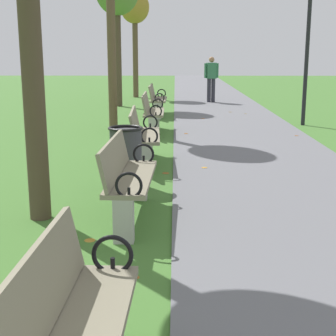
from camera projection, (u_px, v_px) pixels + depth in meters
The scene contains 11 objects.
paved_walkway at pixel (219, 107), 17.09m from camera, with size 2.99×44.00×0.02m, color slate.
park_bench_2 at pixel (67, 334), 2.52m from camera, with size 0.52×1.61×0.90m.
park_bench_3 at pixel (127, 177), 5.66m from camera, with size 0.52×1.61×0.90m.
park_bench_4 at pixel (143, 135), 8.47m from camera, with size 0.53×1.62×0.90m.
park_bench_5 at pixel (152, 112), 11.66m from camera, with size 0.48×1.60×0.90m.
park_bench_6 at pixel (157, 99), 14.68m from camera, with size 0.48×1.60×0.90m.
tree_5 at pixel (135, 11), 19.98m from camera, with size 1.14×1.14×4.14m.
pedestrian_walking at pixel (211, 77), 18.41m from camera, with size 0.52×0.28×1.62m.
trash_bin at pixel (126, 157), 7.05m from camera, with size 0.48×0.48×0.84m.
lamp_post at pixel (308, 32), 12.46m from camera, with size 0.28×0.28×3.48m.
scattered_leaves at pixel (198, 221), 5.64m from camera, with size 5.09×18.33×0.02m.
Camera 1 is at (0.03, 0.87, 1.86)m, focal length 54.41 mm.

